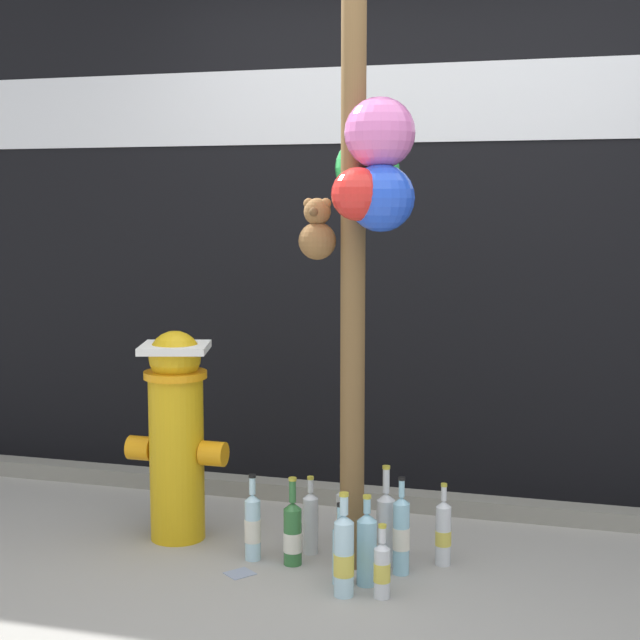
{
  "coord_description": "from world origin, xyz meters",
  "views": [
    {
      "loc": [
        0.81,
        -3.09,
        1.42
      ],
      "look_at": [
        -0.22,
        0.46,
        0.96
      ],
      "focal_mm": 54.68,
      "sensor_mm": 36.0,
      "label": 1
    }
  ],
  "objects_px": {
    "bottle_4": "(340,551)",
    "bottle_8": "(311,521)",
    "bottle_9": "(253,526)",
    "memorial_post": "(364,140)",
    "bottle_10": "(382,569)",
    "bottle_0": "(367,547)",
    "fire_hydrant": "(176,431)",
    "bottle_1": "(343,514)",
    "bottle_7": "(293,533)",
    "bottle_5": "(443,533)",
    "bottle_6": "(344,555)",
    "bottle_3": "(386,527)",
    "bottle_2": "(401,535)"
  },
  "relations": [
    {
      "from": "bottle_6",
      "to": "bottle_2",
      "type": "bearing_deg",
      "value": 59.32
    },
    {
      "from": "bottle_4",
      "to": "bottle_7",
      "type": "height_order",
      "value": "bottle_7"
    },
    {
      "from": "memorial_post",
      "to": "bottle_3",
      "type": "bearing_deg",
      "value": 33.12
    },
    {
      "from": "bottle_10",
      "to": "bottle_3",
      "type": "bearing_deg",
      "value": 99.98
    },
    {
      "from": "bottle_3",
      "to": "bottle_4",
      "type": "bearing_deg",
      "value": -117.61
    },
    {
      "from": "bottle_0",
      "to": "bottle_7",
      "type": "distance_m",
      "value": 0.35
    },
    {
      "from": "bottle_0",
      "to": "bottle_4",
      "type": "relative_size",
      "value": 1.11
    },
    {
      "from": "bottle_1",
      "to": "bottle_7",
      "type": "bearing_deg",
      "value": -112.75
    },
    {
      "from": "fire_hydrant",
      "to": "bottle_10",
      "type": "bearing_deg",
      "value": -21.08
    },
    {
      "from": "bottle_5",
      "to": "bottle_3",
      "type": "bearing_deg",
      "value": -162.87
    },
    {
      "from": "bottle_2",
      "to": "bottle_6",
      "type": "height_order",
      "value": "bottle_6"
    },
    {
      "from": "bottle_5",
      "to": "bottle_10",
      "type": "relative_size",
      "value": 1.2
    },
    {
      "from": "bottle_4",
      "to": "bottle_5",
      "type": "distance_m",
      "value": 0.45
    },
    {
      "from": "memorial_post",
      "to": "bottle_7",
      "type": "height_order",
      "value": "memorial_post"
    },
    {
      "from": "bottle_0",
      "to": "fire_hydrant",
      "type": "bearing_deg",
      "value": 163.01
    },
    {
      "from": "bottle_1",
      "to": "bottle_3",
      "type": "distance_m",
      "value": 0.31
    },
    {
      "from": "memorial_post",
      "to": "bottle_1",
      "type": "xyz_separation_m",
      "value": [
        -0.14,
        0.26,
        -1.52
      ]
    },
    {
      "from": "bottle_8",
      "to": "bottle_9",
      "type": "distance_m",
      "value": 0.24
    },
    {
      "from": "bottle_5",
      "to": "bottle_9",
      "type": "xyz_separation_m",
      "value": [
        -0.74,
        -0.15,
        0.01
      ]
    },
    {
      "from": "bottle_0",
      "to": "bottle_6",
      "type": "height_order",
      "value": "bottle_6"
    },
    {
      "from": "bottle_1",
      "to": "bottle_3",
      "type": "xyz_separation_m",
      "value": [
        0.23,
        -0.2,
        0.03
      ]
    },
    {
      "from": "bottle_7",
      "to": "bottle_0",
      "type": "bearing_deg",
      "value": -19.84
    },
    {
      "from": "bottle_4",
      "to": "bottle_5",
      "type": "bearing_deg",
      "value": 41.51
    },
    {
      "from": "bottle_1",
      "to": "bottle_10",
      "type": "distance_m",
      "value": 0.59
    },
    {
      "from": "memorial_post",
      "to": "bottle_1",
      "type": "relative_size",
      "value": 8.53
    },
    {
      "from": "bottle_2",
      "to": "bottle_3",
      "type": "distance_m",
      "value": 0.1
    },
    {
      "from": "bottle_2",
      "to": "memorial_post",
      "type": "bearing_deg",
      "value": 173.81
    },
    {
      "from": "memorial_post",
      "to": "bottle_10",
      "type": "distance_m",
      "value": 1.56
    },
    {
      "from": "bottle_5",
      "to": "memorial_post",
      "type": "bearing_deg",
      "value": -157.99
    },
    {
      "from": "bottle_4",
      "to": "bottle_8",
      "type": "relative_size",
      "value": 0.97
    },
    {
      "from": "memorial_post",
      "to": "bottle_10",
      "type": "bearing_deg",
      "value": -61.89
    },
    {
      "from": "bottle_6",
      "to": "bottle_0",
      "type": "bearing_deg",
      "value": 65.8
    },
    {
      "from": "bottle_0",
      "to": "bottle_9",
      "type": "bearing_deg",
      "value": 165.96
    },
    {
      "from": "bottle_5",
      "to": "bottle_8",
      "type": "distance_m",
      "value": 0.54
    },
    {
      "from": "fire_hydrant",
      "to": "bottle_2",
      "type": "relative_size",
      "value": 2.33
    },
    {
      "from": "fire_hydrant",
      "to": "bottle_6",
      "type": "xyz_separation_m",
      "value": [
        0.83,
        -0.39,
        -0.31
      ]
    },
    {
      "from": "bottle_4",
      "to": "bottle_1",
      "type": "bearing_deg",
      "value": 103.68
    },
    {
      "from": "bottle_1",
      "to": "bottle_10",
      "type": "relative_size",
      "value": 1.22
    },
    {
      "from": "bottle_9",
      "to": "memorial_post",
      "type": "bearing_deg",
      "value": 4.47
    },
    {
      "from": "fire_hydrant",
      "to": "bottle_0",
      "type": "distance_m",
      "value": 0.98
    },
    {
      "from": "bottle_4",
      "to": "bottle_9",
      "type": "distance_m",
      "value": 0.42
    },
    {
      "from": "bottle_4",
      "to": "bottle_9",
      "type": "height_order",
      "value": "bottle_9"
    },
    {
      "from": "bottle_4",
      "to": "bottle_9",
      "type": "xyz_separation_m",
      "value": [
        -0.4,
        0.14,
        0.01
      ]
    },
    {
      "from": "fire_hydrant",
      "to": "bottle_1",
      "type": "relative_size",
      "value": 2.67
    },
    {
      "from": "bottle_1",
      "to": "fire_hydrant",
      "type": "bearing_deg",
      "value": -168.08
    },
    {
      "from": "bottle_8",
      "to": "bottle_10",
      "type": "bearing_deg",
      "value": -43.55
    },
    {
      "from": "bottle_0",
      "to": "bottle_8",
      "type": "bearing_deg",
      "value": 139.14
    },
    {
      "from": "fire_hydrant",
      "to": "bottle_7",
      "type": "xyz_separation_m",
      "value": [
        0.56,
        -0.15,
        -0.34
      ]
    },
    {
      "from": "bottle_3",
      "to": "bottle_4",
      "type": "xyz_separation_m",
      "value": [
        -0.12,
        -0.23,
        -0.03
      ]
    },
    {
      "from": "bottle_5",
      "to": "bottle_2",
      "type": "bearing_deg",
      "value": -135.35
    }
  ]
}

